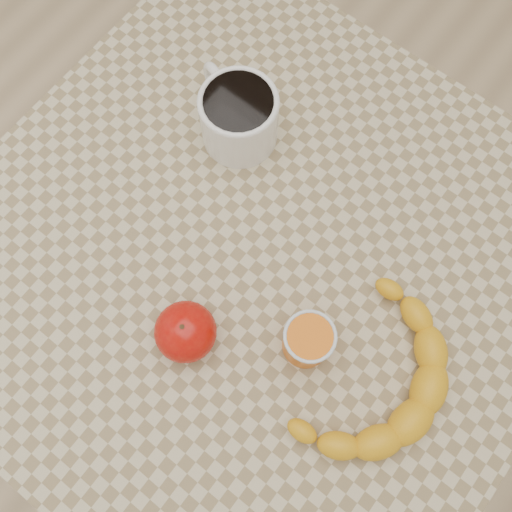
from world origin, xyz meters
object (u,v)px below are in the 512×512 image
Objects in this scene: orange_juice_glass at (308,341)px; apple at (186,332)px; coffee_mug at (238,115)px; banana at (375,381)px; table at (256,277)px.

apple is at bearing -146.55° from orange_juice_glass.
coffee_mug is 0.39m from banana.
orange_juice_glass is at bearing -166.11° from banana.
table is at bearing 156.78° from orange_juice_glass.
banana is (0.22, 0.10, -0.01)m from apple.
orange_juice_glass is at bearing -36.21° from coffee_mug.
table is 2.69× the size of banana.
coffee_mug reaches higher than banana.
apple is at bearing -64.19° from coffee_mug.
coffee_mug is 0.54× the size of banana.
table is at bearing -44.93° from coffee_mug.
banana is (0.35, -0.17, -0.03)m from coffee_mug.
banana is (0.21, -0.04, 0.11)m from table.
table is 0.18m from orange_juice_glass.
orange_juice_glass is 0.76× the size of apple.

